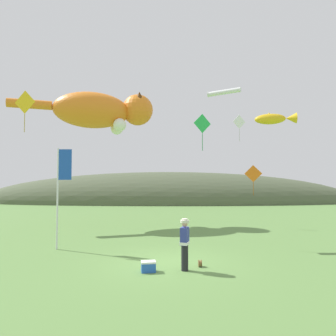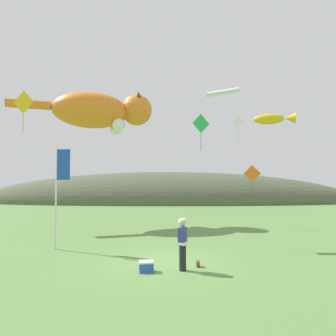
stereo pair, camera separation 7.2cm
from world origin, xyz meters
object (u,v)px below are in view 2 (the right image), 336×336
(festival_attendant, at_px, (184,243))
(kite_diamond_green, at_px, (202,124))
(festival_banner_pole, at_px, (61,183))
(kite_diamond_orange, at_px, (253,174))
(kite_tube_streamer, at_px, (224,92))
(kite_fish_windsock, at_px, (275,119))
(kite_spool, at_px, (199,263))
(kite_diamond_gold, at_px, (25,103))
(kite_giant_cat, at_px, (102,111))
(kite_diamond_white, at_px, (239,122))
(picnic_cooler, at_px, (147,266))

(festival_attendant, height_order, kite_diamond_green, kite_diamond_green)
(festival_banner_pole, relative_size, kite_diamond_orange, 2.23)
(festival_banner_pole, bearing_deg, kite_tube_streamer, 44.17)
(kite_diamond_green, bearing_deg, kite_fish_windsock, 14.48)
(kite_spool, relative_size, kite_diamond_gold, 0.12)
(festival_banner_pole, height_order, kite_fish_windsock, kite_fish_windsock)
(festival_banner_pole, xyz_separation_m, kite_tube_streamer, (9.12, 8.86, 6.86))
(festival_banner_pole, distance_m, kite_giant_cat, 9.41)
(kite_tube_streamer, relative_size, kite_diamond_white, 1.29)
(picnic_cooler, distance_m, kite_diamond_gold, 10.10)
(kite_tube_streamer, xyz_separation_m, kite_diamond_white, (0.83, -1.42, -2.59))
(picnic_cooler, bearing_deg, kite_spool, 18.53)
(kite_fish_windsock, distance_m, kite_diamond_white, 5.08)
(festival_attendant, bearing_deg, kite_tube_streamer, 73.15)
(kite_diamond_gold, bearing_deg, picnic_cooler, -33.15)
(picnic_cooler, height_order, festival_banner_pole, festival_banner_pole)
(festival_attendant, xyz_separation_m, kite_giant_cat, (-5.36, 11.09, 7.21))
(kite_fish_windsock, distance_m, kite_diamond_gold, 12.91)
(festival_banner_pole, xyz_separation_m, kite_diamond_green, (6.63, 1.44, 2.98))
(kite_spool, distance_m, kite_tube_streamer, 15.47)
(kite_spool, bearing_deg, kite_diamond_gold, 156.63)
(festival_banner_pole, bearing_deg, kite_fish_windsock, 13.10)
(festival_banner_pole, height_order, kite_tube_streamer, kite_tube_streamer)
(festival_banner_pole, relative_size, kite_diamond_gold, 2.24)
(festival_banner_pole, relative_size, kite_giant_cat, 0.47)
(kite_giant_cat, height_order, kite_diamond_green, kite_giant_cat)
(kite_giant_cat, xyz_separation_m, kite_tube_streamer, (9.02, 0.99, 1.70))
(picnic_cooler, distance_m, kite_diamond_orange, 12.35)
(kite_diamond_gold, xyz_separation_m, kite_diamond_green, (8.72, 0.68, -0.92))
(kite_diamond_gold, bearing_deg, kite_fish_windsock, 7.71)
(kite_diamond_white, relative_size, kite_diamond_green, 1.01)
(kite_spool, height_order, kite_diamond_white, kite_diamond_white)
(festival_attendant, height_order, kite_spool, festival_attendant)
(kite_spool, height_order, kite_diamond_gold, kite_diamond_gold)
(festival_attendant, distance_m, kite_giant_cat, 14.27)
(kite_tube_streamer, relative_size, kite_diamond_orange, 1.19)
(kite_giant_cat, height_order, kite_diamond_orange, kite_giant_cat)
(kite_diamond_gold, bearing_deg, kite_diamond_green, 4.47)
(festival_banner_pole, height_order, kite_diamond_white, kite_diamond_white)
(kite_spool, height_order, kite_fish_windsock, kite_fish_windsock)
(kite_giant_cat, height_order, kite_tube_streamer, kite_tube_streamer)
(festival_attendant, height_order, kite_diamond_orange, kite_diamond_orange)
(festival_attendant, bearing_deg, kite_diamond_green, 75.91)
(kite_giant_cat, bearing_deg, kite_tube_streamer, 6.27)
(festival_attendant, height_order, kite_diamond_gold, kite_diamond_gold)
(kite_giant_cat, bearing_deg, festival_banner_pole, -90.70)
(kite_diamond_gold, relative_size, kite_diamond_green, 1.09)
(kite_diamond_gold, bearing_deg, kite_spool, -23.37)
(kite_giant_cat, xyz_separation_m, kite_diamond_green, (6.53, -6.43, -2.18))
(picnic_cooler, relative_size, kite_diamond_white, 0.28)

